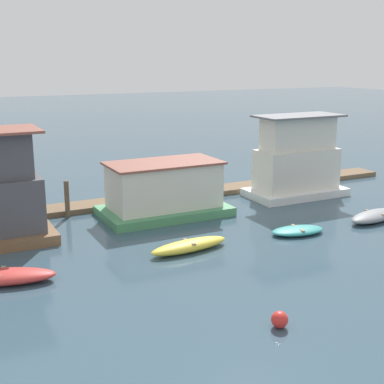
% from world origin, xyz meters
% --- Properties ---
extents(ground_plane, '(200.00, 200.00, 0.00)m').
position_xyz_m(ground_plane, '(0.00, 0.00, 0.00)').
color(ground_plane, '#385160').
extents(dock_walkway, '(33.80, 1.86, 0.30)m').
position_xyz_m(dock_walkway, '(0.00, 3.11, 0.15)').
color(dock_walkway, brown).
rests_on(dock_walkway, ground_plane).
extents(houseboat_green, '(6.96, 4.06, 3.00)m').
position_xyz_m(houseboat_green, '(-1.22, 0.01, 1.40)').
color(houseboat_green, '#4C9360').
rests_on(houseboat_green, ground_plane).
extents(houseboat_white, '(6.20, 3.31, 5.11)m').
position_xyz_m(houseboat_white, '(7.96, 0.19, 2.21)').
color(houseboat_white, white).
rests_on(houseboat_white, ground_plane).
extents(dinghy_red, '(4.37, 2.61, 0.55)m').
position_xyz_m(dinghy_red, '(-10.67, -5.70, 0.28)').
color(dinghy_red, red).
rests_on(dinghy_red, ground_plane).
extents(dinghy_yellow, '(4.00, 1.47, 0.51)m').
position_xyz_m(dinghy_yellow, '(-2.55, -5.78, 0.26)').
color(dinghy_yellow, yellow).
rests_on(dinghy_yellow, ground_plane).
extents(dinghy_teal, '(2.92, 1.76, 0.36)m').
position_xyz_m(dinghy_teal, '(3.33, -6.06, 0.18)').
color(dinghy_teal, teal).
rests_on(dinghy_teal, ground_plane).
extents(dinghy_grey, '(3.82, 2.02, 0.54)m').
position_xyz_m(dinghy_grey, '(8.41, -6.12, 0.27)').
color(dinghy_grey, gray).
rests_on(dinghy_grey, ground_plane).
extents(mooring_post_far_right, '(0.21, 0.21, 2.17)m').
position_xyz_m(mooring_post_far_right, '(-0.72, 1.93, 1.08)').
color(mooring_post_far_right, brown).
rests_on(mooring_post_far_right, ground_plane).
extents(mooring_post_centre, '(0.25, 0.25, 1.52)m').
position_xyz_m(mooring_post_centre, '(2.31, 1.93, 0.76)').
color(mooring_post_centre, brown).
rests_on(mooring_post_centre, ground_plane).
extents(mooring_post_near_left, '(0.27, 0.27, 2.06)m').
position_xyz_m(mooring_post_near_left, '(-6.16, 1.93, 1.03)').
color(mooring_post_near_left, brown).
rests_on(mooring_post_near_left, ground_plane).
extents(buoy_red, '(0.56, 0.56, 0.56)m').
position_xyz_m(buoy_red, '(-3.09, -13.44, 0.28)').
color(buoy_red, red).
rests_on(buoy_red, ground_plane).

